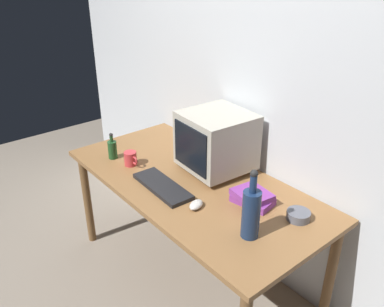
# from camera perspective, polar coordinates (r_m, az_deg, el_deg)

# --- Properties ---
(ground_plane) EXTENTS (6.00, 6.00, 0.00)m
(ground_plane) POSITION_cam_1_polar(r_m,az_deg,el_deg) (2.81, -0.00, -17.12)
(ground_plane) COLOR gray
(back_wall) EXTENTS (4.00, 0.08, 2.50)m
(back_wall) POSITION_cam_1_polar(r_m,az_deg,el_deg) (2.45, 8.51, 9.90)
(back_wall) COLOR silver
(back_wall) RESTS_ON ground
(desk) EXTENTS (1.68, 0.81, 0.75)m
(desk) POSITION_cam_1_polar(r_m,az_deg,el_deg) (2.40, -0.00, -5.61)
(desk) COLOR olive
(desk) RESTS_ON ground
(crt_monitor) EXTENTS (0.41, 0.41, 0.37)m
(crt_monitor) POSITION_cam_1_polar(r_m,az_deg,el_deg) (2.39, 3.51, 1.73)
(crt_monitor) COLOR #B2AD9E
(crt_monitor) RESTS_ON desk
(keyboard) EXTENTS (0.43, 0.17, 0.02)m
(keyboard) POSITION_cam_1_polar(r_m,az_deg,el_deg) (2.29, -4.27, -4.72)
(keyboard) COLOR black
(keyboard) RESTS_ON desk
(computer_mouse) EXTENTS (0.09, 0.12, 0.04)m
(computer_mouse) POSITION_cam_1_polar(r_m,az_deg,el_deg) (2.11, 0.59, -7.38)
(computer_mouse) COLOR beige
(computer_mouse) RESTS_ON desk
(bottle_tall) EXTENTS (0.09, 0.09, 0.36)m
(bottle_tall) POSITION_cam_1_polar(r_m,az_deg,el_deg) (1.87, 8.49, -8.33)
(bottle_tall) COLOR navy
(bottle_tall) RESTS_ON desk
(bottle_short) EXTENTS (0.06, 0.06, 0.18)m
(bottle_short) POSITION_cam_1_polar(r_m,az_deg,el_deg) (2.64, -11.37, 0.66)
(bottle_short) COLOR #1E4C23
(bottle_short) RESTS_ON desk
(book_stack) EXTENTS (0.23, 0.19, 0.07)m
(book_stack) POSITION_cam_1_polar(r_m,az_deg,el_deg) (2.16, 8.67, -6.26)
(book_stack) COLOR #843893
(book_stack) RESTS_ON desk
(mug) EXTENTS (0.12, 0.08, 0.09)m
(mug) POSITION_cam_1_polar(r_m,az_deg,el_deg) (2.54, -8.80, -0.73)
(mug) COLOR #CC383D
(mug) RESTS_ON desk
(cd_spindle) EXTENTS (0.12, 0.12, 0.04)m
(cd_spindle) POSITION_cam_1_polar(r_m,az_deg,el_deg) (2.09, 15.04, -8.59)
(cd_spindle) COLOR #595B66
(cd_spindle) RESTS_ON desk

